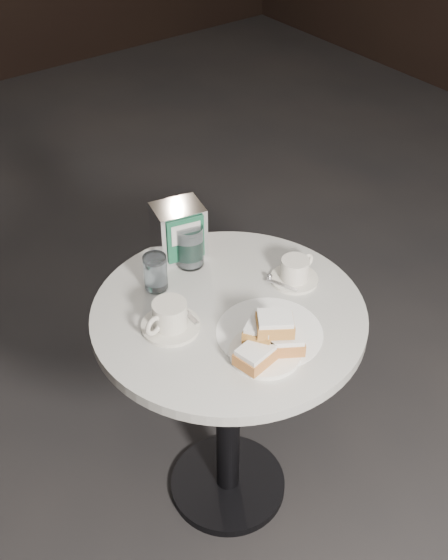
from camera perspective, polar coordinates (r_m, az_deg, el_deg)
The scene contains 9 objects.
ground at distance 2.33m, azimuth 0.31°, elevation -16.41°, with size 7.00×7.00×0.00m, color black.
cafe_table at distance 1.91m, azimuth 0.36°, elevation -6.96°, with size 0.70×0.70×0.74m.
sugar_spill at distance 1.71m, azimuth 3.71°, elevation -4.25°, with size 0.26×0.26×0.00m, color white.
beignet_plate at distance 1.63m, azimuth 3.61°, elevation -5.01°, with size 0.19×0.19×0.11m.
coffee_cup_left at distance 1.71m, azimuth -4.44°, elevation -3.07°, with size 0.17×0.17×0.08m.
coffee_cup_right at distance 1.86m, azimuth 5.79°, elevation 0.70°, with size 0.14×0.14×0.07m.
water_glass_left at distance 1.82m, azimuth -5.59°, elevation 0.57°, with size 0.07×0.07×0.10m.
water_glass_right at distance 1.89m, azimuth -2.80°, elevation 2.76°, with size 0.09×0.09×0.12m.
napkin_dispenser at distance 1.92m, azimuth -3.70°, elevation 4.02°, with size 0.15×0.13×0.15m.
Camera 1 is at (-0.81, -1.06, 1.91)m, focal length 45.00 mm.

